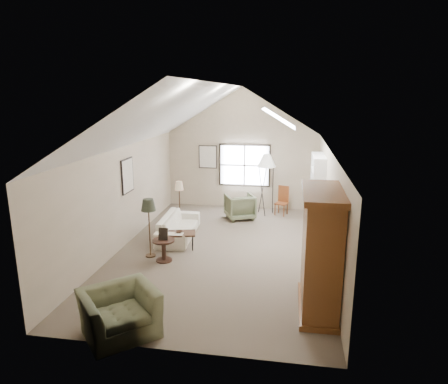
% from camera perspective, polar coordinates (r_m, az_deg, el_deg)
% --- Properties ---
extents(room_shell, '(5.01, 8.01, 4.00)m').
position_cam_1_polar(room_shell, '(9.24, -0.42, 10.35)').
color(room_shell, brown).
rests_on(room_shell, ground).
extents(window, '(1.72, 0.08, 1.42)m').
position_cam_1_polar(window, '(13.33, 2.95, 3.83)').
color(window, black).
rests_on(window, room_shell).
extents(skylight, '(0.80, 1.20, 0.52)m').
position_cam_1_polar(skylight, '(10.00, 7.98, 10.56)').
color(skylight, white).
rests_on(skylight, room_shell).
extents(wall_art, '(1.97, 3.71, 0.88)m').
position_cam_1_polar(wall_art, '(11.73, -7.86, 3.71)').
color(wall_art, black).
rests_on(wall_art, room_shell).
extents(armoire, '(0.60, 1.50, 2.20)m').
position_cam_1_polar(armoire, '(7.23, 13.66, -8.30)').
color(armoire, brown).
rests_on(armoire, ground).
extents(tv_alcove, '(0.32, 1.30, 2.10)m').
position_cam_1_polar(tv_alcove, '(11.03, 13.13, -0.26)').
color(tv_alcove, white).
rests_on(tv_alcove, ground).
extents(media_console, '(0.34, 1.18, 0.60)m').
position_cam_1_polar(media_console, '(11.26, 12.79, -4.45)').
color(media_console, '#382316').
rests_on(media_console, ground).
extents(tv_panel, '(0.05, 0.90, 0.55)m').
position_cam_1_polar(tv_panel, '(11.08, 12.97, -1.41)').
color(tv_panel, black).
rests_on(tv_panel, media_console).
extents(sofa, '(0.90, 2.10, 0.60)m').
position_cam_1_polar(sofa, '(10.86, -6.51, -4.86)').
color(sofa, white).
rests_on(sofa, ground).
extents(armchair_near, '(1.52, 1.51, 0.74)m').
position_cam_1_polar(armchair_near, '(6.88, -14.72, -16.30)').
color(armchair_near, '#5A6245').
rests_on(armchair_near, ground).
extents(armchair_far, '(1.09, 1.10, 0.77)m').
position_cam_1_polar(armchair_far, '(12.32, 2.28, -2.10)').
color(armchair_far, '#565F42').
rests_on(armchair_far, ground).
extents(coffee_table, '(0.90, 0.62, 0.42)m').
position_cam_1_polar(coffee_table, '(10.09, -6.44, -6.91)').
color(coffee_table, '#3C2518').
rests_on(coffee_table, ground).
extents(bowl, '(0.23, 0.23, 0.05)m').
position_cam_1_polar(bowl, '(10.01, -6.48, -5.66)').
color(bowl, '#331F14').
rests_on(bowl, coffee_table).
extents(side_table, '(0.54, 0.54, 0.52)m').
position_cam_1_polar(side_table, '(9.42, -8.59, -8.22)').
color(side_table, '#382017').
rests_on(side_table, ground).
extents(side_chair, '(0.46, 0.46, 0.92)m').
position_cam_1_polar(side_chair, '(12.81, 8.21, -1.24)').
color(side_chair, brown).
rests_on(side_chair, ground).
extents(tripod_lamp, '(0.71, 0.71, 1.98)m').
position_cam_1_polar(tripod_lamp, '(12.68, 6.01, 1.12)').
color(tripod_lamp, silver).
rests_on(tripod_lamp, ground).
extents(dark_lamp, '(0.36, 0.36, 1.44)m').
position_cam_1_polar(dark_lamp, '(9.56, -10.61, -5.02)').
color(dark_lamp, black).
rests_on(dark_lamp, ground).
extents(tan_lamp, '(0.27, 0.27, 1.29)m').
position_cam_1_polar(tan_lamp, '(11.94, -6.37, -1.39)').
color(tan_lamp, tan).
rests_on(tan_lamp, ground).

